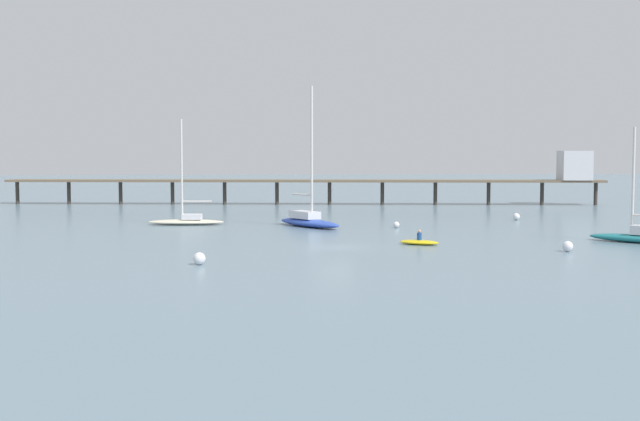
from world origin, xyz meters
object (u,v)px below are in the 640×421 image
Objects in this scene: sailboat_teal at (638,235)px; sailboat_cream at (187,219)px; mooring_buoy_inner at (568,246)px; dinghy_yellow at (419,242)px; mooring_buoy_near at (199,259)px; pier at (406,176)px; sailboat_blue at (308,219)px; mooring_buoy_far at (396,225)px; mooring_buoy_mid at (516,217)px.

sailboat_cream reaches higher than sailboat_teal.
mooring_buoy_inner is at bearing -145.13° from sailboat_teal.
sailboat_teal is 2.69× the size of dinghy_yellow.
dinghy_yellow is at bearing -44.00° from sailboat_cream.
sailboat_cream is 37.46m from mooring_buoy_inner.
sailboat_teal is 17.21m from dinghy_yellow.
mooring_buoy_near is 25.96m from mooring_buoy_inner.
pier reaches higher than dinghy_yellow.
sailboat_blue is 27.18m from mooring_buoy_near.
pier is 34.24m from mooring_buoy_far.
mooring_buoy_mid is (13.86, 7.88, 0.07)m from mooring_buoy_far.
pier is 6.06× the size of sailboat_blue.
sailboat_teal is at bearing -32.16° from sailboat_blue.
sailboat_teal is 34.64m from mooring_buoy_near.
dinghy_yellow is at bearing -98.63° from pier.
pier is 62.01m from mooring_buoy_near.
pier reaches higher than mooring_buoy_inner.
sailboat_blue is at bearing 147.84° from sailboat_teal.
mooring_buoy_far is 15.94m from mooring_buoy_mid.
sailboat_blue reaches higher than mooring_buoy_inner.
mooring_buoy_far is (-6.68, -33.39, -3.60)m from pier.
mooring_buoy_inner is at bearing -50.52° from sailboat_blue.
mooring_buoy_mid is at bearing -74.27° from pier.
sailboat_teal reaches higher than mooring_buoy_mid.
mooring_buoy_near is at bearing -168.91° from mooring_buoy_inner.
mooring_buoy_inner is at bearing -64.46° from mooring_buoy_far.
pier is 104.51× the size of mooring_buoy_inner.
mooring_buoy_mid is at bearing 29.62° from mooring_buoy_far.
sailboat_blue is at bearing 72.31° from mooring_buoy_near.
sailboat_teal is at bearing -26.96° from sailboat_cream.
mooring_buoy_inner is at bearing -87.34° from pier.
mooring_buoy_inner is (-7.60, -5.29, -0.23)m from sailboat_teal.
sailboat_teal is 15.23× the size of mooring_buoy_far.
sailboat_blue reaches higher than mooring_buoy_mid.
mooring_buoy_inner is at bearing -39.54° from sailboat_cream.
sailboat_blue is at bearing 129.48° from mooring_buoy_inner.
pier is 48.34m from sailboat_teal.
sailboat_teal reaches higher than dinghy_yellow.
sailboat_blue is 12.03m from sailboat_cream.
dinghy_yellow is 4.38× the size of mooring_buoy_inner.
pier is 26.73m from mooring_buoy_mid.
mooring_buoy_near is at bearing -83.27° from sailboat_cream.
sailboat_cream reaches higher than mooring_buoy_near.
mooring_buoy_mid is at bearing 46.60° from mooring_buoy_near.
sailboat_blue is 17.43m from dinghy_yellow.
sailboat_cream is 13.01× the size of mooring_buoy_near.
pier reaches higher than mooring_buoy_near.
mooring_buoy_near is at bearing -111.85° from pier.
sailboat_blue is at bearing -14.19° from sailboat_cream.
sailboat_teal is 40.93m from sailboat_cream.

